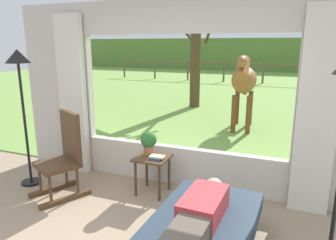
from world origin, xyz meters
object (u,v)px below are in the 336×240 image
object	(u,v)px
rocking_chair	(64,155)
horse	(244,81)
potted_plant	(149,141)
book_stack	(157,157)
pasture_tree	(195,54)
side_table	(152,163)
floor_lamp_left	(20,77)
reclining_person	(197,217)

from	to	relation	value
rocking_chair	horse	xyz separation A→B (m)	(1.68, 4.12, 0.61)
potted_plant	horse	size ratio (longest dim) A/B	0.18
book_stack	horse	size ratio (longest dim) A/B	0.11
book_stack	rocking_chair	bearing A→B (deg)	-160.86
horse	pasture_tree	xyz separation A→B (m)	(-1.84, 2.21, 0.52)
potted_plant	pasture_tree	world-z (taller)	pasture_tree
potted_plant	horse	world-z (taller)	horse
side_table	floor_lamp_left	world-z (taller)	floor_lamp_left
horse	pasture_tree	distance (m)	2.92
rocking_chair	floor_lamp_left	bearing A→B (deg)	-158.41
floor_lamp_left	pasture_tree	bearing A→B (deg)	85.03
pasture_tree	book_stack	bearing A→B (deg)	-77.48
horse	reclining_person	bearing A→B (deg)	89.59
potted_plant	floor_lamp_left	distance (m)	1.93
pasture_tree	rocking_chair	bearing A→B (deg)	-88.57
floor_lamp_left	book_stack	bearing A→B (deg)	10.09
potted_plant	horse	xyz separation A→B (m)	(0.70, 3.60, 0.45)
rocking_chair	book_stack	bearing A→B (deg)	46.47
rocking_chair	side_table	distance (m)	1.16
rocking_chair	side_table	size ratio (longest dim) A/B	2.15
horse	floor_lamp_left	bearing A→B (deg)	54.85
reclining_person	horse	distance (m)	4.93
potted_plant	book_stack	world-z (taller)	potted_plant
horse	side_table	bearing A→B (deg)	75.80
side_table	reclining_person	bearing A→B (deg)	-51.00
reclining_person	side_table	bearing A→B (deg)	131.06
side_table	pasture_tree	xyz separation A→B (m)	(-1.22, 5.87, 1.25)
side_table	potted_plant	distance (m)	0.29
reclining_person	floor_lamp_left	xyz separation A→B (m)	(-2.74, 0.83, 1.02)
reclining_person	rocking_chair	xyz separation A→B (m)	(-2.04, 0.75, 0.02)
pasture_tree	reclining_person	bearing A→B (deg)	-72.73
rocking_chair	book_stack	world-z (taller)	rocking_chair
rocking_chair	side_table	xyz separation A→B (m)	(1.06, 0.45, -0.12)
potted_plant	floor_lamp_left	size ratio (longest dim) A/B	0.17
side_table	floor_lamp_left	xyz separation A→B (m)	(-1.77, -0.38, 1.11)
book_stack	floor_lamp_left	distance (m)	2.14
rocking_chair	reclining_person	bearing A→B (deg)	7.07
reclining_person	side_table	xyz separation A→B (m)	(-0.98, 1.21, -0.10)
rocking_chair	floor_lamp_left	xyz separation A→B (m)	(-0.70, 0.07, 0.99)
reclining_person	rocking_chair	bearing A→B (deg)	161.79
rocking_chair	pasture_tree	xyz separation A→B (m)	(-0.16, 6.32, 1.13)
floor_lamp_left	horse	bearing A→B (deg)	59.52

